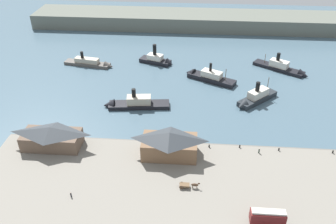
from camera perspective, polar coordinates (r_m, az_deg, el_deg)
ground_plane at (r=116.27m, az=1.49°, el=-4.28°), size 320.00×320.00×0.00m
quay_promenade at (r=99.21m, az=0.75°, el=-11.67°), size 110.00×36.00×1.20m
seawall_edge at (r=113.12m, az=1.38°, el=-5.18°), size 110.00×0.80×1.00m
ferry_shed_central_terminal at (r=114.66m, az=-18.44°, el=-3.83°), size 18.16×8.68×7.22m
ferry_shed_west_terminal at (r=105.24m, az=0.25°, el=-5.15°), size 16.77×9.42×8.21m
street_tram at (r=90.38m, az=15.90°, el=-16.04°), size 8.33×2.79×4.59m
horse_cart at (r=97.00m, az=3.32°, el=-11.75°), size 5.60×1.65×1.87m
pedestrian_by_tram at (r=98.04m, az=-15.50°, el=-12.83°), size 0.38×0.38×1.52m
pedestrian_at_waters_edge at (r=111.44m, az=14.58°, el=-6.14°), size 0.42×0.42×1.71m
mooring_post_west at (r=119.32m, az=25.23°, el=-5.88°), size 0.44×0.44×0.90m
mooring_post_center_east at (r=111.02m, az=6.71°, el=-5.53°), size 0.44×0.44×0.90m
mooring_post_center_west at (r=112.44m, az=11.58°, el=-5.49°), size 0.44×0.44×0.90m
mooring_post_east at (r=114.26m, az=17.58°, el=-5.82°), size 0.44×0.44×0.90m
ferry_near_quay at (r=167.39m, az=-12.23°, el=7.75°), size 23.95×8.34×7.90m
ferry_moored_east at (r=166.73m, az=18.40°, el=6.74°), size 23.57×17.94×9.29m
ferry_mid_harbor at (r=151.93m, az=6.31°, el=5.78°), size 22.56×14.79×9.43m
ferry_moored_west at (r=165.83m, az=-1.61°, el=8.44°), size 16.64×10.12×10.56m
ferry_outer_harbor at (r=132.44m, az=-5.96°, el=1.38°), size 25.21×7.86×9.29m
ferry_approaching_east at (r=138.43m, az=13.90°, el=2.18°), size 17.68×17.08×9.64m
far_headland at (r=213.21m, az=3.24°, el=14.70°), size 180.00×24.00×8.00m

